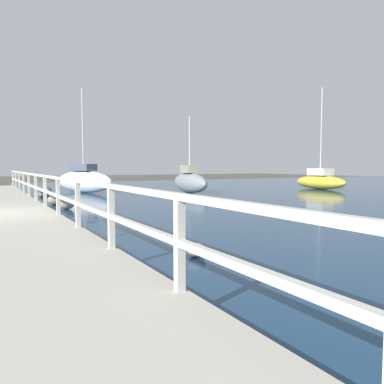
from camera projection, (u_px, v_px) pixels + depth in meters
The scene contains 9 objects.
railing at pixel (51, 187), 11.69m from camera, with size 0.10×32.50×1.10m.
boulder_water_edge at pixel (41, 195), 21.03m from camera, with size 0.39×0.35×0.29m.
boulder_far_strip at pixel (66, 204), 15.06m from camera, with size 0.60×0.54×0.45m.
boulder_upstream at pixel (196, 250), 7.18m from camera, with size 0.36×0.32×0.27m.
boulder_downstream at pixel (55, 200), 16.73m from camera, with size 0.62×0.56×0.46m.
boulder_near_dock at pixel (46, 191), 22.49m from camera, with size 0.67×0.60×0.50m.
sailboat_white at pixel (84, 181), 24.63m from camera, with size 3.36×5.36×6.77m.
sailboat_yellow at pixel (320, 181), 28.53m from camera, with size 1.77×4.84×7.65m.
sailboat_gray at pixel (190, 182), 24.58m from camera, with size 1.84×5.37×4.99m.
Camera 1 is at (0.00, -12.34, 1.74)m, focal length 35.00 mm.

